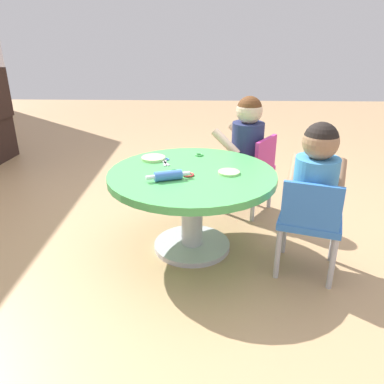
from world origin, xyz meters
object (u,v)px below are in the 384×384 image
(child_chair_right, at_px, (251,169))
(craft_table, at_px, (192,190))
(seated_child_left, at_px, (316,175))
(seated_child_right, at_px, (247,136))
(child_chair_left, at_px, (310,220))
(craft_scissors, at_px, (164,161))
(rolling_pin, at_px, (168,176))

(child_chair_right, bearing_deg, craft_table, 143.36)
(seated_child_left, height_order, seated_child_right, same)
(craft_table, relative_size, seated_child_right, 1.79)
(craft_table, relative_size, child_chair_left, 1.70)
(craft_table, bearing_deg, craft_scissors, 44.36)
(child_chair_right, bearing_deg, child_chair_left, -163.96)
(craft_table, distance_m, craft_scissors, 0.27)
(craft_table, bearing_deg, seated_child_left, -107.68)
(seated_child_left, distance_m, seated_child_right, 0.77)
(seated_child_right, bearing_deg, child_chair_right, -123.51)
(child_chair_left, height_order, seated_child_left, seated_child_left)
(child_chair_left, distance_m, seated_child_left, 0.23)
(seated_child_left, relative_size, child_chair_right, 0.95)
(child_chair_left, xyz_separation_m, child_chair_right, (0.74, 0.21, 0.00))
(child_chair_right, relative_size, rolling_pin, 2.39)
(child_chair_right, height_order, seated_child_right, seated_child_right)
(craft_table, xyz_separation_m, child_chair_right, (0.51, -0.38, -0.06))
(craft_table, distance_m, seated_child_right, 0.66)
(child_chair_right, xyz_separation_m, rolling_pin, (-0.64, 0.50, 0.19))
(child_chair_left, bearing_deg, child_chair_right, 16.04)
(seated_child_left, relative_size, craft_scissors, 3.60)
(child_chair_right, bearing_deg, seated_child_right, 56.49)
(craft_table, xyz_separation_m, seated_child_left, (-0.19, -0.61, 0.17))
(craft_table, xyz_separation_m, seated_child_right, (0.53, -0.35, 0.17))
(seated_child_left, height_order, rolling_pin, seated_child_left)
(child_chair_right, distance_m, seated_child_right, 0.23)
(seated_child_right, distance_m, craft_scissors, 0.63)
(child_chair_left, bearing_deg, seated_child_left, -18.15)
(seated_child_right, distance_m, rolling_pin, 0.80)
(child_chair_left, distance_m, rolling_pin, 0.74)
(child_chair_left, relative_size, seated_child_right, 1.05)
(child_chair_left, height_order, seated_child_right, seated_child_right)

